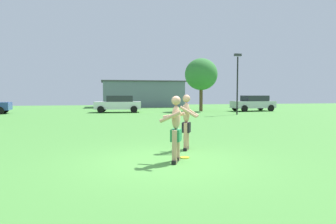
{
  "coord_description": "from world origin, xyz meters",
  "views": [
    {
      "loc": [
        -1.56,
        -7.6,
        1.77
      ],
      "look_at": [
        0.61,
        2.6,
        1.14
      ],
      "focal_mm": 32.3,
      "sensor_mm": 36.0,
      "label": 1
    }
  ],
  "objects_px": {
    "player_near": "(187,121)",
    "player_in_green": "(176,127)",
    "frisbee": "(185,157)",
    "car_white_near_post": "(119,104)",
    "tree_right_field": "(201,74)",
    "lamp_post": "(237,77)",
    "car_silver_mid_lot": "(253,103)"
  },
  "relations": [
    {
      "from": "player_near",
      "to": "player_in_green",
      "type": "relative_size",
      "value": 1.02
    },
    {
      "from": "frisbee",
      "to": "car_white_near_post",
      "type": "relative_size",
      "value": 0.06
    },
    {
      "from": "frisbee",
      "to": "tree_right_field",
      "type": "xyz_separation_m",
      "value": [
        7.4,
        21.02,
        3.67
      ]
    },
    {
      "from": "car_white_near_post",
      "to": "tree_right_field",
      "type": "height_order",
      "value": "tree_right_field"
    },
    {
      "from": "player_near",
      "to": "lamp_post",
      "type": "distance_m",
      "value": 16.99
    },
    {
      "from": "frisbee",
      "to": "lamp_post",
      "type": "distance_m",
      "value": 18.32
    },
    {
      "from": "player_near",
      "to": "player_in_green",
      "type": "height_order",
      "value": "player_near"
    },
    {
      "from": "player_in_green",
      "to": "car_white_near_post",
      "type": "xyz_separation_m",
      "value": [
        -0.44,
        21.37,
        -0.08
      ]
    },
    {
      "from": "player_near",
      "to": "lamp_post",
      "type": "xyz_separation_m",
      "value": [
        8.47,
        14.56,
        2.26
      ]
    },
    {
      "from": "player_near",
      "to": "car_silver_mid_lot",
      "type": "relative_size",
      "value": 0.39
    },
    {
      "from": "player_near",
      "to": "frisbee",
      "type": "relative_size",
      "value": 6.57
    },
    {
      "from": "player_near",
      "to": "frisbee",
      "type": "distance_m",
      "value": 1.53
    },
    {
      "from": "frisbee",
      "to": "car_silver_mid_lot",
      "type": "bearing_deg",
      "value": 57.85
    },
    {
      "from": "player_in_green",
      "to": "lamp_post",
      "type": "xyz_separation_m",
      "value": [
        9.2,
        16.16,
        2.27
      ]
    },
    {
      "from": "player_near",
      "to": "car_white_near_post",
      "type": "relative_size",
      "value": 0.39
    },
    {
      "from": "lamp_post",
      "to": "player_in_green",
      "type": "bearing_deg",
      "value": -119.67
    },
    {
      "from": "player_near",
      "to": "car_white_near_post",
      "type": "height_order",
      "value": "player_near"
    },
    {
      "from": "car_white_near_post",
      "to": "frisbee",
      "type": "bearing_deg",
      "value": -87.83
    },
    {
      "from": "frisbee",
      "to": "car_silver_mid_lot",
      "type": "distance_m",
      "value": 23.92
    },
    {
      "from": "player_near",
      "to": "frisbee",
      "type": "height_order",
      "value": "player_near"
    },
    {
      "from": "tree_right_field",
      "to": "lamp_post",
      "type": "bearing_deg",
      "value": -74.73
    },
    {
      "from": "player_in_green",
      "to": "car_white_near_post",
      "type": "bearing_deg",
      "value": 91.17
    },
    {
      "from": "player_near",
      "to": "lamp_post",
      "type": "bearing_deg",
      "value": 59.81
    },
    {
      "from": "player_in_green",
      "to": "car_white_near_post",
      "type": "height_order",
      "value": "player_in_green"
    },
    {
      "from": "lamp_post",
      "to": "tree_right_field",
      "type": "xyz_separation_m",
      "value": [
        -1.45,
        5.29,
        0.51
      ]
    },
    {
      "from": "player_near",
      "to": "car_silver_mid_lot",
      "type": "distance_m",
      "value": 22.71
    },
    {
      "from": "car_white_near_post",
      "to": "player_near",
      "type": "bearing_deg",
      "value": -86.62
    },
    {
      "from": "car_silver_mid_lot",
      "to": "tree_right_field",
      "type": "height_order",
      "value": "tree_right_field"
    },
    {
      "from": "frisbee",
      "to": "car_white_near_post",
      "type": "height_order",
      "value": "car_white_near_post"
    },
    {
      "from": "player_in_green",
      "to": "tree_right_field",
      "type": "distance_m",
      "value": 22.98
    },
    {
      "from": "car_white_near_post",
      "to": "car_silver_mid_lot",
      "type": "height_order",
      "value": "same"
    },
    {
      "from": "car_silver_mid_lot",
      "to": "player_near",
      "type": "bearing_deg",
      "value": -122.92
    }
  ]
}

